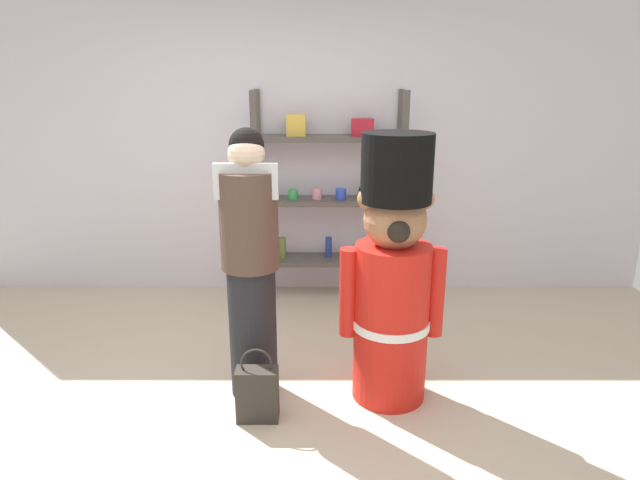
% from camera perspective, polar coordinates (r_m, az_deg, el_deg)
% --- Properties ---
extents(ground_plane, '(6.40, 6.40, 0.00)m').
position_cam_1_polar(ground_plane, '(3.31, -4.70, -18.60)').
color(ground_plane, beige).
extents(back_wall, '(6.40, 0.12, 2.60)m').
position_cam_1_polar(back_wall, '(4.94, -3.10, 9.58)').
color(back_wall, silver).
rests_on(back_wall, ground_plane).
extents(merchandise_shelf, '(1.28, 0.35, 1.80)m').
position_cam_1_polar(merchandise_shelf, '(4.78, 0.82, 4.78)').
color(merchandise_shelf, '#4C4742').
rests_on(merchandise_shelf, ground_plane).
extents(teddy_bear_guard, '(0.62, 0.46, 1.61)m').
position_cam_1_polar(teddy_bear_guard, '(3.24, 7.39, -3.93)').
color(teddy_bear_guard, red).
rests_on(teddy_bear_guard, ground_plane).
extents(person_shopper, '(0.36, 0.34, 1.64)m').
position_cam_1_polar(person_shopper, '(3.26, -7.36, -2.46)').
color(person_shopper, black).
rests_on(person_shopper, ground_plane).
extents(shopping_bag, '(0.24, 0.12, 0.45)m').
position_cam_1_polar(shopping_bag, '(3.28, -6.64, -15.51)').
color(shopping_bag, '#332D28').
rests_on(shopping_bag, ground_plane).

